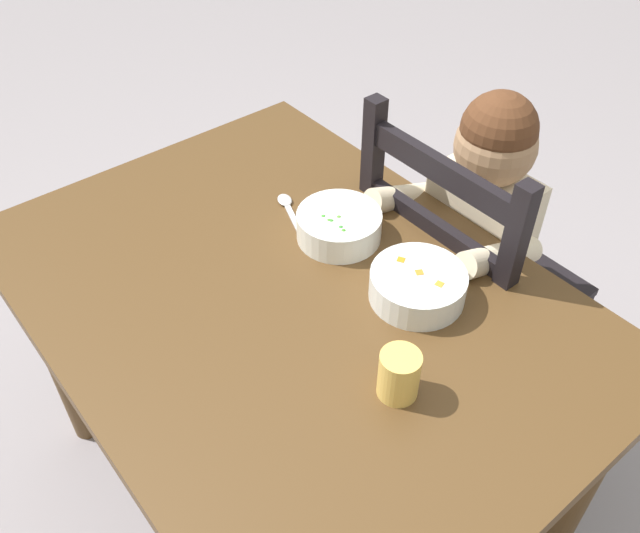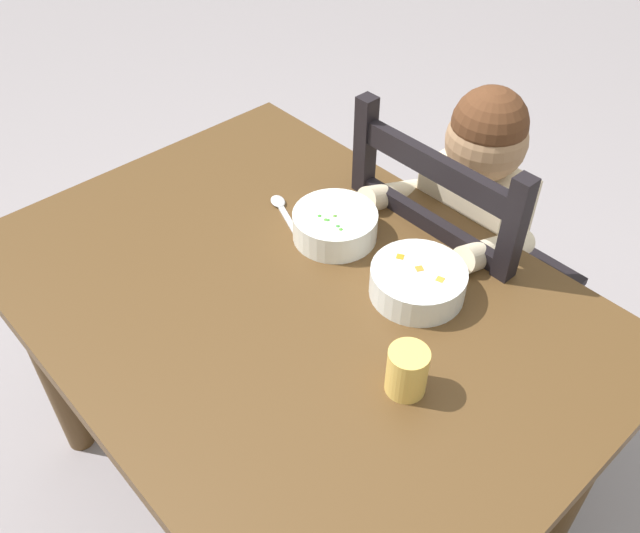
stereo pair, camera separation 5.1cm
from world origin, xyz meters
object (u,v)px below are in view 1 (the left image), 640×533
child_figure (470,233)px  bowl_of_peas (339,225)px  spoon (287,206)px  bowl_of_carrots (418,285)px  dining_chair (461,290)px  dining_table (292,331)px  drinking_cup (399,375)px

child_figure → bowl_of_peas: 0.33m
child_figure → spoon: (-0.26, -0.31, 0.07)m
bowl_of_peas → spoon: bearing=-171.5°
bowl_of_carrots → spoon: bowl_of_carrots is taller
spoon → bowl_of_peas: bearing=8.5°
child_figure → dining_chair: bearing=90.3°
bowl_of_peas → bowl_of_carrots: 0.22m
dining_table → spoon: (-0.21, 0.15, 0.11)m
dining_chair → spoon: bearing=-128.6°
child_figure → bowl_of_carrots: child_figure is taller
drinking_cup → spoon: bearing=162.7°
dining_chair → bowl_of_peas: dining_chair is taller
child_figure → drinking_cup: (0.25, -0.47, 0.11)m
drinking_cup → child_figure: bearing=117.6°
bowl_of_peas → spoon: bowl_of_peas is taller
child_figure → bowl_of_carrots: (0.11, -0.29, 0.10)m
dining_chair → drinking_cup: size_ratio=10.82×
dining_chair → dining_table: bearing=-95.7°
bowl_of_peas → drinking_cup: size_ratio=1.98×
dining_table → bowl_of_carrots: bowl_of_carrots is taller
dining_table → spoon: spoon is taller
dining_chair → child_figure: bearing=-89.7°
dining_chair → bowl_of_peas: (-0.11, -0.30, 0.28)m
child_figure → bowl_of_peas: (-0.11, -0.29, 0.10)m
child_figure → spoon: 0.41m
dining_chair → bowl_of_carrots: 0.43m
bowl_of_carrots → dining_chair: bearing=110.4°
spoon → drinking_cup: (0.50, -0.16, 0.04)m
spoon → drinking_cup: drinking_cup is taller
bowl_of_peas → dining_chair: bearing=69.6°
dining_table → drinking_cup: size_ratio=13.47×
bowl_of_peas → bowl_of_carrots: bearing=0.0°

